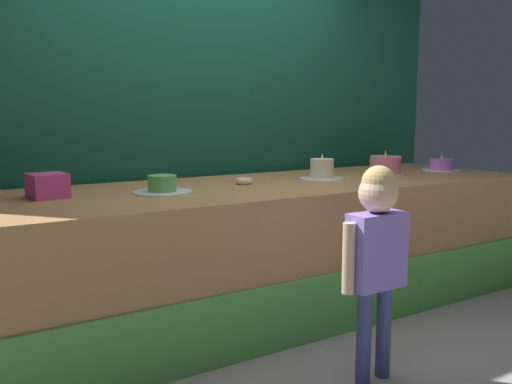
# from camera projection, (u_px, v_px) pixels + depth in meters

# --- Properties ---
(ground_plane) EXTENTS (12.00, 12.00, 0.00)m
(ground_plane) POSITION_uv_depth(u_px,v_px,m) (302.00, 344.00, 3.08)
(ground_plane) COLOR gray
(stage_platform) EXTENTS (4.22, 1.21, 0.85)m
(stage_platform) POSITION_uv_depth(u_px,v_px,m) (248.00, 250.00, 3.52)
(stage_platform) COLOR #B27F4C
(stage_platform) RESTS_ON ground_plane
(curtain_backdrop) EXTENTS (4.52, 0.08, 2.89)m
(curtain_backdrop) POSITION_uv_depth(u_px,v_px,m) (199.00, 94.00, 3.96)
(curtain_backdrop) COLOR #144C38
(curtain_backdrop) RESTS_ON ground_plane
(child_figure) EXTENTS (0.41, 0.19, 1.06)m
(child_figure) POSITION_uv_depth(u_px,v_px,m) (377.00, 244.00, 2.57)
(child_figure) COLOR #3F4C8C
(child_figure) RESTS_ON ground_plane
(pink_box) EXTENTS (0.21, 0.22, 0.13)m
(pink_box) POSITION_uv_depth(u_px,v_px,m) (47.00, 186.00, 2.92)
(pink_box) COLOR #E9459B
(pink_box) RESTS_ON stage_platform
(donut) EXTENTS (0.11, 0.11, 0.04)m
(donut) POSITION_uv_depth(u_px,v_px,m) (244.00, 181.00, 3.50)
(donut) COLOR beige
(donut) RESTS_ON stage_platform
(cake_left) EXTENTS (0.34, 0.34, 0.10)m
(cake_left) POSITION_uv_depth(u_px,v_px,m) (162.00, 186.00, 3.11)
(cake_left) COLOR white
(cake_left) RESTS_ON stage_platform
(cake_center) EXTENTS (0.31, 0.31, 0.18)m
(cake_center) POSITION_uv_depth(u_px,v_px,m) (322.00, 171.00, 3.76)
(cake_center) COLOR white
(cake_center) RESTS_ON stage_platform
(cake_right) EXTENTS (0.31, 0.31, 0.19)m
(cake_right) POSITION_uv_depth(u_px,v_px,m) (385.00, 166.00, 4.06)
(cake_right) COLOR silver
(cake_right) RESTS_ON stage_platform
(cake_far_right) EXTENTS (0.30, 0.30, 0.15)m
(cake_far_right) POSITION_uv_depth(u_px,v_px,m) (442.00, 165.00, 4.35)
(cake_far_right) COLOR white
(cake_far_right) RESTS_ON stage_platform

